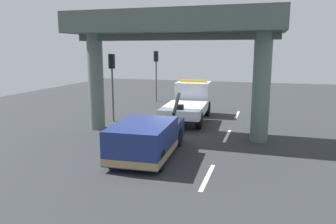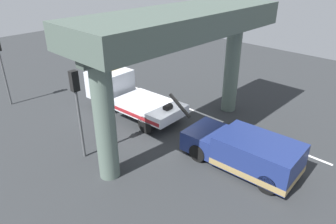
{
  "view_description": "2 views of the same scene",
  "coord_description": "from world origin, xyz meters",
  "px_view_note": "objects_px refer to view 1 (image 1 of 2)",
  "views": [
    {
      "loc": [
        -17.08,
        -4.77,
        4.54
      ],
      "look_at": [
        -2.36,
        -0.31,
        1.58
      ],
      "focal_mm": 34.92,
      "sensor_mm": 36.0,
      "label": 1
    },
    {
      "loc": [
        -9.91,
        10.71,
        8.49
      ],
      "look_at": [
        0.15,
        0.19,
        1.26
      ],
      "focal_mm": 33.37,
      "sensor_mm": 36.0,
      "label": 2
    }
  ],
  "objects_px": {
    "tow_truck_white": "(190,101)",
    "traffic_light_near": "(112,73)",
    "towed_van_green": "(147,139)",
    "traffic_light_far": "(156,65)"
  },
  "relations": [
    {
      "from": "tow_truck_white",
      "to": "towed_van_green",
      "type": "distance_m",
      "value": 8.19
    },
    {
      "from": "towed_van_green",
      "to": "traffic_light_far",
      "type": "bearing_deg",
      "value": 17.38
    },
    {
      "from": "tow_truck_white",
      "to": "traffic_light_near",
      "type": "distance_m",
      "value": 5.36
    },
    {
      "from": "towed_van_green",
      "to": "traffic_light_far",
      "type": "distance_m",
      "value": 15.31
    },
    {
      "from": "tow_truck_white",
      "to": "towed_van_green",
      "type": "xyz_separation_m",
      "value": [
        -8.18,
        -0.05,
        -0.42
      ]
    },
    {
      "from": "towed_van_green",
      "to": "traffic_light_near",
      "type": "bearing_deg",
      "value": 37.3
    },
    {
      "from": "traffic_light_far",
      "to": "traffic_light_near",
      "type": "bearing_deg",
      "value": 180.0
    },
    {
      "from": "tow_truck_white",
      "to": "towed_van_green",
      "type": "relative_size",
      "value": 1.38
    },
    {
      "from": "traffic_light_near",
      "to": "tow_truck_white",
      "type": "bearing_deg",
      "value": -63.19
    },
    {
      "from": "tow_truck_white",
      "to": "traffic_light_far",
      "type": "relative_size",
      "value": 1.66
    }
  ]
}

